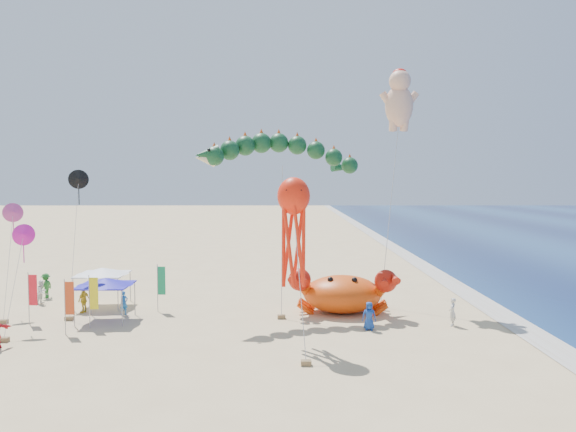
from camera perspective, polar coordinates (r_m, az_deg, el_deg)
The scene contains 11 objects.
ground at distance 35.39m, azimuth 3.31°, elevation -10.77°, with size 320.00×320.00×0.00m, color #D1B784.
foam_strip at distance 38.05m, azimuth 21.95°, elevation -9.99°, with size 320.00×320.00×0.00m, color silver.
crab_inflatable at distance 37.77m, azimuth 5.56°, elevation -7.75°, with size 7.03×4.78×3.08m.
dragon_kite at distance 38.11m, azimuth -0.84°, elevation 5.96°, with size 11.55×6.43×11.62m.
cherub_kite at distance 42.12m, azimuth 11.24°, elevation 11.61°, with size 2.88×3.57×16.84m.
octopus_kite at distance 29.95m, azimuth 0.58°, elevation -0.77°, with size 1.75×4.64×8.98m.
canopy_blue at distance 37.18m, azimuth -18.07°, elevation -6.39°, with size 3.44×3.44×2.71m.
canopy_white at distance 41.49m, azimuth -18.33°, elevation -5.36°, with size 3.57×3.57×2.71m.
feather_flags at distance 36.62m, azimuth -19.40°, elevation -7.26°, with size 7.73×5.62×3.20m.
beachgoers at distance 38.16m, azimuth -18.43°, elevation -8.52°, with size 28.84×14.08×1.87m.
small_kites at distance 39.02m, azimuth -24.08°, elevation -0.30°, with size 5.96×7.52×9.56m.
Camera 1 is at (-2.15, -34.20, 8.83)m, focal length 35.00 mm.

